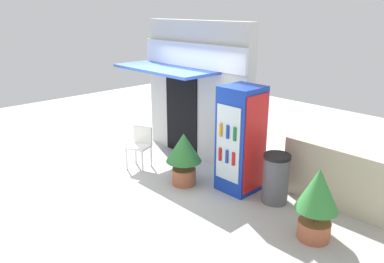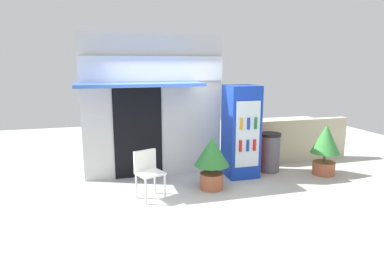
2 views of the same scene
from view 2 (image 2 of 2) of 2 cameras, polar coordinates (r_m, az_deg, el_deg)
The scene contains 8 objects.
ground at distance 6.38m, azimuth -1.37°, elevation -11.15°, with size 16.00×16.00×0.00m, color beige.
storefront_building at distance 7.40m, azimuth -6.67°, elevation 4.55°, with size 3.07×1.27×3.04m.
drink_cooler at distance 7.44m, azimuth 8.24°, elevation 0.03°, with size 0.68×0.74×1.98m.
plastic_chair at distance 6.30m, azimuth -7.37°, elevation -6.36°, with size 0.57×0.54×0.88m.
potted_plant_near_shop at distance 6.66m, azimuth 3.34°, elevation -4.38°, with size 0.69×0.69×1.04m.
potted_plant_curbside at distance 8.05m, azimuth 21.42°, elevation -2.12°, with size 0.63×0.63×1.13m.
trash_bin at distance 7.96m, azimuth 12.87°, elevation -3.40°, with size 0.47×0.47×0.89m.
stone_boundary_wall at distance 9.00m, azimuth 17.50°, elevation -1.39°, with size 2.59×0.22×1.07m, color beige.
Camera 2 is at (-1.45, -5.70, 2.45)m, focal length 31.88 mm.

